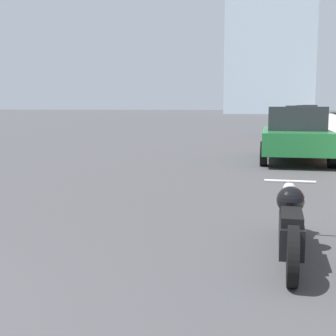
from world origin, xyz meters
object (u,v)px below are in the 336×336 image
object	(u,v)px
motorcycle	(290,224)
parked_car_red	(301,121)
parked_car_black	(309,114)
parked_car_silver	(306,116)
parked_car_green	(295,134)

from	to	relation	value
motorcycle	parked_car_red	bearing A→B (deg)	87.11
motorcycle	parked_car_black	bearing A→B (deg)	86.23
parked_car_silver	parked_car_black	world-z (taller)	parked_car_black
parked_car_green	parked_car_silver	xyz separation A→B (m)	(-0.12, 23.22, 0.04)
parked_car_black	motorcycle	bearing A→B (deg)	-89.80
motorcycle	parked_car_red	xyz separation A→B (m)	(-0.49, 21.11, 0.48)
motorcycle	parked_car_black	world-z (taller)	parked_car_black
parked_car_green	parked_car_black	world-z (taller)	parked_car_black
parked_car_silver	parked_car_black	size ratio (longest dim) A/B	1.08
parked_car_red	parked_car_black	bearing A→B (deg)	88.20
motorcycle	parked_car_silver	size ratio (longest dim) A/B	0.51
parked_car_silver	parked_car_black	bearing A→B (deg)	86.40
parked_car_green	motorcycle	bearing A→B (deg)	-93.07
motorcycle	parked_car_black	distance (m)	44.62
parked_car_green	parked_car_black	xyz separation A→B (m)	(-0.02, 35.31, 0.07)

